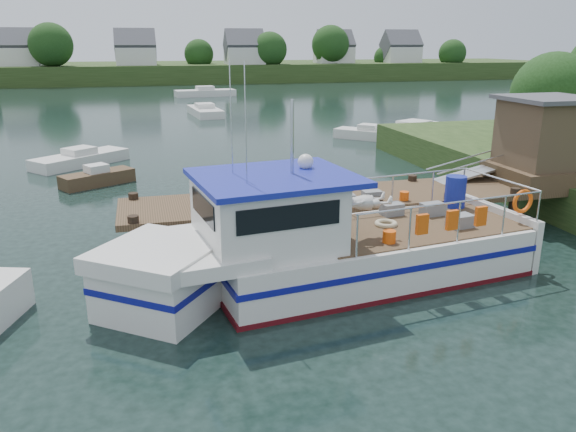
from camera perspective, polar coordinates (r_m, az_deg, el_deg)
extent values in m
plane|color=black|center=(18.93, 1.78, -2.23)|extent=(160.00, 160.00, 0.00)
cylinder|color=#332114|center=(30.35, 24.72, 6.61)|extent=(0.50, 0.50, 3.05)
sphere|color=#1D4016|center=(30.06, 25.31, 11.17)|extent=(3.90, 3.90, 3.90)
cube|color=#31471D|center=(101.36, -12.16, 14.10)|extent=(140.00, 24.00, 3.00)
cylinder|color=#332114|center=(92.96, -22.69, 13.55)|extent=(0.60, 0.60, 4.80)
sphere|color=#1D4016|center=(92.88, -22.95, 15.73)|extent=(6.34, 6.34, 6.34)
cylinder|color=#332114|center=(94.24, -15.67, 13.70)|extent=(0.60, 0.60, 3.00)
sphere|color=#1D4016|center=(94.15, -15.78, 15.05)|extent=(3.96, 3.96, 3.96)
cylinder|color=#332114|center=(96.74, -8.96, 14.37)|extent=(0.60, 0.60, 3.60)
sphere|color=#1D4016|center=(96.65, -9.04, 15.95)|extent=(4.75, 4.75, 4.75)
cylinder|color=#332114|center=(94.59, -1.84, 14.68)|extent=(0.60, 0.60, 4.20)
sphere|color=#1D4016|center=(94.50, -1.86, 16.57)|extent=(5.54, 5.54, 5.54)
cylinder|color=#332114|center=(99.51, 4.29, 14.94)|extent=(0.60, 0.60, 4.80)
sphere|color=#1D4016|center=(99.43, 4.34, 16.99)|extent=(6.34, 6.34, 6.34)
cylinder|color=#332114|center=(105.44, 9.77, 14.39)|extent=(0.60, 0.60, 3.00)
sphere|color=#1D4016|center=(105.36, 9.83, 15.59)|extent=(3.96, 3.96, 3.96)
cylinder|color=#332114|center=(106.91, 16.23, 14.17)|extent=(0.60, 0.60, 3.60)
sphere|color=#1D4016|center=(106.83, 16.36, 15.59)|extent=(4.75, 4.75, 4.75)
cube|color=silver|center=(96.63, -25.60, 14.26)|extent=(6.00, 5.00, 3.00)
cube|color=#47474C|center=(96.60, -25.75, 15.37)|extent=(6.20, 5.09, 5.09)
cube|color=silver|center=(94.14, -15.17, 15.27)|extent=(6.00, 5.00, 3.00)
cube|color=#47474C|center=(94.11, -15.26, 16.42)|extent=(6.20, 5.09, 5.09)
cube|color=silver|center=(94.69, -4.45, 15.80)|extent=(6.00, 5.00, 3.00)
cube|color=#47474C|center=(94.66, -4.48, 16.95)|extent=(6.20, 5.09, 5.09)
cube|color=silver|center=(100.73, 4.68, 15.87)|extent=(6.00, 5.00, 3.00)
cube|color=#47474C|center=(100.70, 4.71, 16.95)|extent=(6.20, 5.09, 5.09)
cube|color=silver|center=(104.38, 11.34, 15.66)|extent=(6.00, 5.00, 3.00)
cube|color=#47474C|center=(104.35, 11.41, 16.70)|extent=(6.20, 5.09, 5.09)
cube|color=#4D3824|center=(19.18, 7.56, 1.96)|extent=(16.00, 3.00, 0.20)
cylinder|color=black|center=(16.79, -15.22, -3.08)|extent=(0.32, 0.32, 1.90)
cylinder|color=black|center=(19.26, -15.24, -0.46)|extent=(0.32, 0.32, 1.90)
cylinder|color=black|center=(16.92, -6.74, -2.42)|extent=(0.32, 0.32, 1.90)
cylinder|color=black|center=(19.37, -7.85, 0.09)|extent=(0.32, 0.32, 1.90)
cylinder|color=black|center=(17.41, 1.43, -1.73)|extent=(0.32, 0.32, 1.90)
cylinder|color=black|center=(19.80, -0.65, 0.64)|extent=(0.32, 0.32, 1.90)
cylinder|color=black|center=(18.23, 9.00, -1.06)|extent=(0.32, 0.32, 1.90)
cylinder|color=black|center=(20.52, 6.13, 1.14)|extent=(0.32, 0.32, 1.90)
cylinder|color=black|center=(19.34, 15.82, -0.45)|extent=(0.32, 0.32, 1.90)
cylinder|color=black|center=(21.51, 12.38, 1.59)|extent=(0.32, 0.32, 1.90)
cylinder|color=black|center=(20.69, 21.81, 0.10)|extent=(0.32, 0.32, 1.90)
cylinder|color=black|center=(22.74, 18.02, 1.97)|extent=(0.32, 0.32, 1.90)
cylinder|color=black|center=(22.24, 27.03, 0.58)|extent=(0.32, 0.32, 1.90)
cylinder|color=black|center=(24.16, 23.04, 2.30)|extent=(0.32, 0.32, 1.90)
cube|color=#4D3824|center=(22.64, 24.30, 3.96)|extent=(3.20, 3.00, 0.60)
cube|color=#4C3C2A|center=(22.39, 24.74, 7.44)|extent=(2.60, 2.60, 2.40)
cube|color=#47474C|center=(22.24, 25.16, 10.73)|extent=(3.00, 3.00, 0.15)
cube|color=#A5A8AD|center=(22.02, 18.15, 4.17)|extent=(3.34, 0.90, 0.79)
cylinder|color=silver|center=(21.59, 18.83, 5.22)|extent=(3.34, 0.05, 0.76)
cylinder|color=silver|center=(22.25, 17.72, 5.66)|extent=(3.34, 0.05, 0.76)
cube|color=slate|center=(17.86, 5.81, 1.74)|extent=(0.60, 0.40, 0.30)
cube|color=slate|center=(18.41, 8.52, 2.10)|extent=(0.60, 0.40, 0.30)
cylinder|color=#E8530D|center=(18.56, 11.72, 2.02)|extent=(0.30, 0.30, 0.28)
cylinder|color=navy|center=(19.29, 1.64, 3.85)|extent=(0.56, 0.56, 0.85)
cube|color=silver|center=(15.82, 8.10, -3.85)|extent=(8.97, 4.53, 1.32)
cube|color=silver|center=(14.01, -12.81, -6.99)|extent=(3.41, 3.41, 1.32)
cube|color=silver|center=(13.70, -13.04, -3.81)|extent=(3.72, 3.75, 0.40)
cube|color=silver|center=(13.91, -8.37, -3.36)|extent=(2.70, 3.54, 0.34)
cube|color=navy|center=(15.76, 8.13, -3.29)|extent=(9.09, 4.59, 0.16)
cube|color=navy|center=(13.95, -12.86, -6.36)|extent=(3.47, 3.47, 0.16)
cube|color=#4F0B11|center=(16.05, 8.01, -5.86)|extent=(9.09, 4.57, 0.16)
cube|color=#4D3824|center=(16.31, 12.39, -0.94)|extent=(6.54, 3.88, 0.05)
cube|color=silver|center=(18.35, 20.30, -1.42)|extent=(0.68, 3.44, 1.55)
cube|color=silver|center=(14.11, -2.18, 0.22)|extent=(3.57, 3.37, 1.72)
cube|color=black|center=(12.67, 0.14, -0.13)|extent=(2.51, 0.37, 0.57)
cube|color=black|center=(15.39, -4.11, 2.96)|extent=(2.51, 0.37, 0.57)
cube|color=black|center=(13.57, -8.61, 0.85)|extent=(0.31, 2.05, 0.57)
cube|color=#19229D|center=(13.95, -1.33, 3.93)|extent=(4.30, 3.81, 0.14)
cylinder|color=silver|center=(13.93, 0.42, 8.00)|extent=(0.10, 0.10, 1.83)
cylinder|color=silver|center=(12.86, -4.32, 9.24)|extent=(0.03, 0.03, 2.75)
cylinder|color=silver|center=(13.94, -5.80, 9.83)|extent=(0.03, 0.03, 2.75)
sphere|color=silver|center=(14.70, 1.80, 5.53)|extent=(0.46, 0.46, 0.41)
cylinder|color=silver|center=(14.89, 16.60, 1.33)|extent=(5.69, 0.80, 0.05)
cylinder|color=silver|center=(17.38, 10.17, 4.00)|extent=(5.69, 0.80, 0.05)
cylinder|color=silver|center=(17.91, 20.78, 3.53)|extent=(0.46, 3.13, 0.05)
cylinder|color=silver|center=(13.53, 7.03, -2.07)|extent=(0.06, 0.06, 1.09)
cylinder|color=silver|center=(16.23, 1.62, 1.34)|extent=(0.06, 0.06, 1.09)
cylinder|color=silver|center=(14.29, 12.27, -1.29)|extent=(0.06, 0.06, 1.09)
cylinder|color=silver|center=(16.86, 6.27, 1.86)|extent=(0.06, 0.06, 1.09)
cylinder|color=silver|center=(15.15, 16.94, -0.59)|extent=(0.06, 0.06, 1.09)
cylinder|color=silver|center=(17.60, 10.55, 2.32)|extent=(0.06, 0.06, 1.09)
cylinder|color=silver|center=(16.11, 21.08, 0.04)|extent=(0.06, 0.06, 1.09)
cylinder|color=silver|center=(18.43, 14.47, 2.74)|extent=(0.06, 0.06, 1.09)
cylinder|color=silver|center=(16.94, 24.07, 0.49)|extent=(0.06, 0.06, 1.09)
cylinder|color=silver|center=(19.16, 17.38, 3.03)|extent=(0.06, 0.06, 1.09)
cube|color=slate|center=(16.40, 17.09, -0.50)|extent=(0.74, 0.54, 0.37)
cube|color=slate|center=(17.34, 14.51, 0.67)|extent=(0.74, 0.54, 0.37)
cube|color=slate|center=(17.07, 10.50, 0.67)|extent=(0.68, 0.51, 0.37)
cylinder|color=navy|center=(18.30, 16.63, 2.36)|extent=(0.72, 0.72, 1.01)
cylinder|color=#E8530D|center=(14.71, 10.24, -2.11)|extent=(0.39, 0.39, 0.34)
torus|color=#BFB28C|center=(16.10, 9.92, -0.77)|extent=(0.72, 0.72, 0.14)
torus|color=#E8530D|center=(17.42, 22.75, 1.38)|extent=(0.72, 0.21, 0.71)
cube|color=#E8530D|center=(14.43, 13.47, -0.83)|extent=(0.33, 0.16, 0.52)
cube|color=#E8530D|center=(14.97, 16.34, -0.40)|extent=(0.33, 0.16, 0.52)
cube|color=#E8530D|center=(15.54, 19.00, -0.01)|extent=(0.33, 0.16, 0.52)
imported|color=silver|center=(14.69, 6.72, 1.40)|extent=(0.57, 0.79, 2.02)
cube|color=#4D3824|center=(27.33, -18.79, 3.63)|extent=(3.41, 2.64, 0.61)
cube|color=silver|center=(27.24, -18.88, 4.57)|extent=(1.20, 1.15, 0.39)
cube|color=silver|center=(70.64, -8.41, 12.25)|extent=(7.43, 3.24, 0.78)
cube|color=silver|center=(70.59, -8.43, 12.73)|extent=(2.20, 1.94, 0.50)
cube|color=silver|center=(32.16, -20.35, 5.40)|extent=(5.05, 4.69, 0.60)
cube|color=silver|center=(32.08, -20.43, 6.20)|extent=(1.90, 1.88, 0.39)
cube|color=silver|center=(38.80, 8.19, 8.19)|extent=(4.35, 4.32, 0.64)
cube|color=silver|center=(38.73, 8.22, 8.90)|extent=(1.68, 1.68, 0.41)
cube|color=silver|center=(40.38, 12.64, 8.35)|extent=(7.40, 5.47, 0.71)
cube|color=silver|center=(40.30, 12.69, 9.11)|extent=(2.56, 2.44, 0.46)
cube|color=silver|center=(51.80, -8.44, 10.45)|extent=(2.72, 6.52, 0.68)
cube|color=silver|center=(51.74, -8.46, 11.02)|extent=(1.68, 1.91, 0.44)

